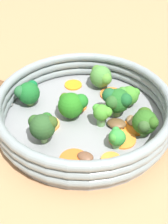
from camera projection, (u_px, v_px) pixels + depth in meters
The scene contains 26 objects.
ground_plane at pixel (84, 124), 0.59m from camera, with size 4.00×4.00×0.00m, color #9E724C.
skillet at pixel (84, 121), 0.59m from camera, with size 0.31×0.31×0.01m, color gray.
skillet_rim_wall at pixel (84, 107), 0.57m from camera, with size 0.33×0.33×0.05m.
skillet_rivet_left at pixel (32, 86), 0.66m from camera, with size 0.01×0.01×0.01m, color gray.
skillet_rivet_right at pixel (11, 104), 0.61m from camera, with size 0.01×0.01×0.01m, color gray.
carrot_slice_0 at pixel (136, 127), 0.56m from camera, with size 0.04×0.04×0.00m, color orange.
carrot_slice_1 at pixel (49, 124), 0.57m from camera, with size 0.04×0.04×0.01m, color #F4953F.
carrot_slice_2 at pixel (111, 160), 0.50m from camera, with size 0.03×0.03×0.00m, color orange.
carrot_slice_3 at pixel (112, 94), 0.64m from camera, with size 0.05×0.05×0.00m, color orange.
carrot_slice_4 at pixel (122, 139), 0.54m from camera, with size 0.05×0.05×0.00m, color orange.
carrot_slice_5 at pixel (73, 85), 0.67m from camera, with size 0.04×0.04×0.00m, color orange.
carrot_slice_6 at pixel (77, 106), 0.61m from camera, with size 0.04×0.04×0.00m, color orange.
carrot_slice_7 at pixel (74, 160), 0.50m from camera, with size 0.05×0.05×0.00m, color #D95D1F.
broccoli_floret_0 at pixel (43, 126), 0.52m from camera, with size 0.05×0.05×0.06m.
broccoli_floret_1 at pixel (102, 113), 0.55m from camera, with size 0.03×0.04×0.04m.
broccoli_floret_2 at pixel (128, 95), 0.60m from camera, with size 0.04×0.04×0.04m.
broccoli_floret_3 at pixel (101, 76), 0.65m from camera, with size 0.05×0.06×0.05m.
broccoli_floret_4 at pixel (117, 100), 0.57m from camera, with size 0.05×0.05×0.06m.
broccoli_floret_5 at pixel (117, 137), 0.52m from camera, with size 0.03×0.03×0.04m.
broccoli_floret_6 at pixel (145, 121), 0.53m from camera, with size 0.05×0.05×0.05m.
broccoli_floret_7 at pixel (28, 93), 0.60m from camera, with size 0.05×0.04×0.05m.
broccoli_floret_8 at pixel (72, 104), 0.57m from camera, with size 0.05×0.05×0.05m.
mushroom_piece_0 at pixel (132, 120), 0.57m from camera, with size 0.03×0.02×0.01m, color olive.
mushroom_piece_1 at pixel (117, 123), 0.56m from camera, with size 0.04×0.03×0.01m, color brown.
mushroom_piece_2 at pixel (85, 157), 0.50m from camera, with size 0.03×0.02×0.01m, color brown.
mushroom_piece_3 at pixel (66, 96), 0.63m from camera, with size 0.02×0.02×0.01m, color #7D5C49.
Camera 1 is at (0.26, 0.35, 0.40)m, focal length 50.00 mm.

